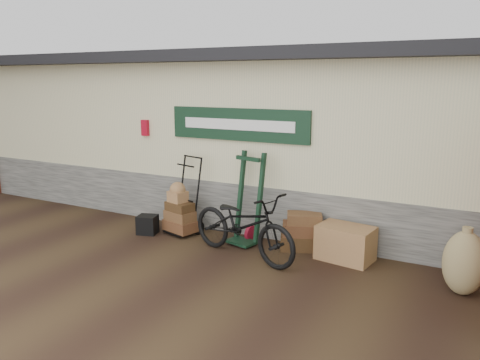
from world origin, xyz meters
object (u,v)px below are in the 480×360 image
Objects in this scene: green_barrow at (248,199)px; suitcase_stack at (302,231)px; bicycle at (243,221)px; wicker_hamper at (345,243)px; black_trunk at (148,225)px; porter_trolley at (186,194)px.

green_barrow is 1.03m from suitcase_stack.
suitcase_stack is at bearing 23.14° from green_barrow.
bicycle reaches higher than suitcase_stack.
bicycle is (-1.42, -0.64, 0.32)m from wicker_hamper.
green_barrow reaches higher than suitcase_stack.
wicker_hamper is 2.43× the size of black_trunk.
black_trunk is at bearing -168.13° from suitcase_stack.
porter_trolley reaches higher than suitcase_stack.
green_barrow is at bearing 35.88° from bicycle.
green_barrow is at bearing -179.78° from wicker_hamper.
suitcase_stack is 1.07m from bicycle.
green_barrow is 0.70m from bicycle.
green_barrow is 1.74m from wicker_hamper.
green_barrow is 0.76× the size of bicycle.
porter_trolley is 0.91× the size of green_barrow.
green_barrow is 1.94m from black_trunk.
suitcase_stack is at bearing 169.43° from wicker_hamper.
porter_trolley is at bearing 35.27° from black_trunk.
porter_trolley reaches higher than bicycle.
suitcase_stack is at bearing 11.87° from black_trunk.
bicycle is (-0.67, -0.78, 0.28)m from suitcase_stack.
bicycle is (0.24, -0.63, -0.18)m from green_barrow.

